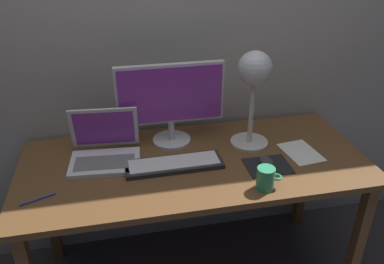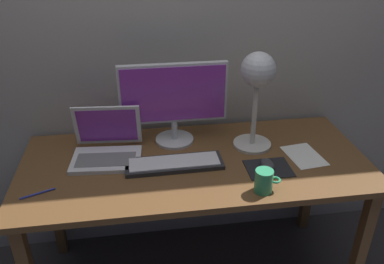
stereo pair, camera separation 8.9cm
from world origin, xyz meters
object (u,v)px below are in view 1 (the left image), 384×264
object	(u,v)px
mouse	(267,162)
coffee_mug	(266,178)
monitor	(171,99)
desk_lamp	(254,79)
keyboard_main	(174,164)
laptop	(105,146)
pen	(38,199)

from	to	relation	value
mouse	coffee_mug	distance (m)	0.18
monitor	desk_lamp	xyz separation A→B (m)	(0.37, -0.10, 0.11)
desk_lamp	mouse	bearing A→B (deg)	-86.99
monitor	coffee_mug	xyz separation A→B (m)	(0.32, -0.46, -0.18)
keyboard_main	mouse	world-z (taller)	mouse
mouse	keyboard_main	bearing A→B (deg)	168.95
monitor	coffee_mug	world-z (taller)	monitor
laptop	monitor	bearing A→B (deg)	14.86
desk_lamp	mouse	distance (m)	0.38
monitor	pen	xyz separation A→B (m)	(-0.60, -0.35, -0.23)
mouse	coffee_mug	size ratio (longest dim) A/B	0.88
coffee_mug	desk_lamp	bearing A→B (deg)	81.09
keyboard_main	mouse	bearing A→B (deg)	-11.05
monitor	mouse	xyz separation A→B (m)	(0.38, -0.31, -0.21)
monitor	laptop	size ratio (longest dim) A/B	1.54
desk_lamp	coffee_mug	distance (m)	0.47
monitor	keyboard_main	xyz separation A→B (m)	(-0.03, -0.22, -0.22)
coffee_mug	laptop	bearing A→B (deg)	149.50
laptop	desk_lamp	world-z (taller)	desk_lamp
monitor	coffee_mug	distance (m)	0.59
laptop	mouse	distance (m)	0.74
keyboard_main	coffee_mug	world-z (taller)	coffee_mug
desk_lamp	pen	size ratio (longest dim) A/B	3.37
monitor	desk_lamp	size ratio (longest dim) A/B	1.09
keyboard_main	pen	distance (m)	0.59
coffee_mug	monitor	bearing A→B (deg)	124.24
laptop	desk_lamp	distance (m)	0.75
laptop	coffee_mug	world-z (taller)	laptop
desk_lamp	laptop	bearing A→B (deg)	178.98
mouse	pen	bearing A→B (deg)	-177.14
keyboard_main	pen	bearing A→B (deg)	-167.28
laptop	mouse	world-z (taller)	laptop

